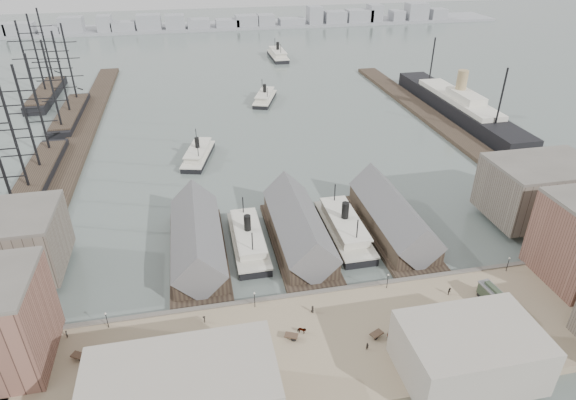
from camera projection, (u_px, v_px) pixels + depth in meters
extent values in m
plane|color=#515E5A|center=(314.00, 284.00, 112.62)|extent=(900.00, 900.00, 0.00)
cube|color=#8B795D|center=(340.00, 344.00, 95.11)|extent=(180.00, 30.00, 2.00)
cube|color=#59544C|center=(320.00, 295.00, 107.63)|extent=(180.00, 1.20, 2.30)
cube|color=#2D231C|center=(78.00, 142.00, 185.22)|extent=(10.00, 220.00, 1.60)
cube|color=#2D231C|center=(440.00, 123.00, 202.73)|extent=(10.00, 180.00, 1.60)
cube|color=#2D231C|center=(199.00, 256.00, 121.31)|extent=(14.00, 42.00, 1.20)
cube|color=#2D231C|center=(197.00, 243.00, 120.63)|extent=(12.00, 36.00, 5.00)
cube|color=#59595B|center=(196.00, 235.00, 119.35)|extent=(12.60, 37.00, 12.60)
cube|color=#2D231C|center=(299.00, 244.00, 125.94)|extent=(14.00, 42.00, 1.20)
cube|color=#2D231C|center=(298.00, 232.00, 125.26)|extent=(12.00, 36.00, 5.00)
cube|color=#59595B|center=(298.00, 223.00, 123.98)|extent=(12.60, 37.00, 12.60)
cube|color=#2D231C|center=(392.00, 232.00, 130.58)|extent=(14.00, 42.00, 1.20)
cube|color=#2D231C|center=(392.00, 221.00, 129.90)|extent=(12.00, 36.00, 5.00)
cube|color=#59595B|center=(393.00, 213.00, 128.61)|extent=(12.60, 37.00, 12.60)
cube|color=#60564C|center=(2.00, 244.00, 111.02)|extent=(26.00, 20.00, 14.00)
cube|color=#60564C|center=(540.00, 190.00, 132.82)|extent=(28.00, 20.00, 15.00)
cube|color=gray|center=(469.00, 352.00, 85.49)|extent=(24.00, 16.00, 10.00)
cube|color=gray|center=(183.00, 397.00, 76.09)|extent=(30.00, 16.00, 12.00)
cylinder|color=black|center=(107.00, 321.00, 96.77)|extent=(0.16, 0.16, 3.60)
sphere|color=silver|center=(105.00, 314.00, 95.83)|extent=(0.44, 0.44, 0.44)
cylinder|color=black|center=(255.00, 300.00, 102.11)|extent=(0.16, 0.16, 3.60)
sphere|color=silver|center=(254.00, 293.00, 101.18)|extent=(0.44, 0.44, 0.44)
cylinder|color=black|center=(387.00, 282.00, 107.46)|extent=(0.16, 0.16, 3.60)
sphere|color=silver|center=(388.00, 275.00, 106.52)|extent=(0.44, 0.44, 0.44)
cylinder|color=black|center=(508.00, 265.00, 112.81)|extent=(0.16, 0.16, 3.60)
sphere|color=silver|center=(510.00, 258.00, 111.87)|extent=(0.44, 0.44, 0.44)
cube|color=gray|center=(212.00, 26.00, 401.51)|extent=(500.00, 40.00, 2.00)
cube|color=gray|center=(20.00, 30.00, 365.08)|extent=(20.65, 14.00, 10.28)
cube|color=gray|center=(51.00, 31.00, 369.68)|extent=(14.71, 14.00, 7.23)
cube|color=gray|center=(72.00, 26.00, 370.97)|extent=(17.63, 14.00, 13.23)
cube|color=gray|center=(105.00, 24.00, 375.25)|extent=(10.74, 14.00, 13.58)
cube|color=gray|center=(123.00, 27.00, 378.90)|extent=(18.06, 14.00, 8.64)
cube|color=gray|center=(149.00, 23.00, 381.31)|extent=(18.55, 14.00, 13.29)
cube|color=gray|center=(175.00, 23.00, 385.11)|extent=(15.33, 14.00, 12.47)
cube|color=gray|center=(199.00, 24.00, 389.32)|extent=(17.56, 14.00, 8.72)
cube|color=gray|center=(227.00, 24.00, 393.73)|extent=(18.76, 14.00, 7.63)
cube|color=gray|center=(246.00, 22.00, 395.90)|extent=(17.61, 14.00, 10.35)
cube|color=gray|center=(266.00, 21.00, 398.79)|extent=(13.38, 14.00, 10.30)
cube|color=gray|center=(291.00, 22.00, 403.51)|extent=(20.73, 14.00, 6.75)
cube|color=gray|center=(315.00, 16.00, 404.92)|extent=(11.51, 14.00, 15.57)
cube|color=gray|center=(335.00, 18.00, 409.15)|extent=(18.17, 14.00, 11.26)
cube|color=gray|center=(359.00, 17.00, 412.88)|extent=(21.81, 14.00, 11.83)
cube|color=gray|center=(374.00, 14.00, 414.45)|extent=(11.12, 14.00, 15.50)
cube|color=gray|center=(397.00, 16.00, 419.41)|extent=(10.90, 14.00, 10.29)
cube|color=gray|center=(416.00, 12.00, 421.32)|extent=(17.95, 14.00, 15.72)
cube|color=gray|center=(437.00, 15.00, 426.17)|extent=(14.21, 14.00, 10.51)
cube|color=black|center=(248.00, 243.00, 125.58)|extent=(7.91, 27.67, 1.78)
cube|color=silver|center=(248.00, 239.00, 124.94)|extent=(8.30, 27.67, 0.49)
cube|color=silver|center=(248.00, 235.00, 124.26)|extent=(6.42, 19.76, 2.17)
cube|color=silver|center=(248.00, 230.00, 123.58)|extent=(6.92, 21.74, 0.40)
cylinder|color=black|center=(247.00, 223.00, 122.50)|extent=(1.78, 1.78, 4.45)
cylinder|color=black|center=(243.00, 207.00, 130.17)|extent=(0.30, 0.30, 5.93)
cylinder|color=black|center=(252.00, 243.00, 115.03)|extent=(0.30, 0.30, 5.93)
cube|color=black|center=(344.00, 232.00, 130.07)|extent=(8.54, 29.90, 1.92)
cube|color=silver|center=(344.00, 228.00, 129.39)|extent=(8.97, 29.90, 0.53)
cube|color=silver|center=(344.00, 223.00, 128.65)|extent=(6.94, 21.35, 2.35)
cube|color=silver|center=(345.00, 218.00, 127.91)|extent=(7.47, 23.49, 0.43)
cylinder|color=black|center=(345.00, 211.00, 126.75)|extent=(1.92, 1.92, 4.80)
cylinder|color=black|center=(335.00, 194.00, 135.03)|extent=(0.32, 0.32, 6.41)
cylinder|color=black|center=(357.00, 231.00, 118.68)|extent=(0.32, 0.32, 6.41)
cube|color=black|center=(199.00, 157.00, 172.98)|extent=(13.26, 25.60, 1.58)
cube|color=silver|center=(198.00, 154.00, 172.41)|extent=(13.60, 25.69, 0.44)
cube|color=silver|center=(198.00, 151.00, 171.81)|extent=(10.14, 18.47, 1.93)
cube|color=silver|center=(198.00, 148.00, 171.20)|extent=(11.02, 20.28, 0.35)
cylinder|color=black|center=(197.00, 143.00, 170.24)|extent=(1.58, 1.58, 3.96)
cylinder|color=black|center=(196.00, 135.00, 177.06)|extent=(0.26, 0.26, 5.27)
cylinder|color=black|center=(198.00, 152.00, 163.60)|extent=(0.26, 0.26, 5.27)
cube|color=black|center=(265.00, 100.00, 230.36)|extent=(15.14, 25.67, 1.59)
cube|color=silver|center=(265.00, 98.00, 229.79)|extent=(15.47, 25.79, 0.44)
cube|color=silver|center=(265.00, 95.00, 229.18)|extent=(11.46, 18.57, 1.94)
cube|color=silver|center=(265.00, 92.00, 228.57)|extent=(12.49, 20.38, 0.35)
cylinder|color=black|center=(265.00, 88.00, 227.61)|extent=(1.59, 1.59, 3.98)
cylinder|color=black|center=(262.00, 84.00, 234.46)|extent=(0.27, 0.27, 5.30)
cylinder|color=black|center=(267.00, 94.00, 220.93)|extent=(0.27, 0.27, 5.30)
cube|color=black|center=(278.00, 57.00, 305.72)|extent=(8.78, 30.30, 1.95)
cube|color=silver|center=(278.00, 55.00, 305.03)|extent=(9.21, 30.30, 0.54)
cube|color=silver|center=(278.00, 52.00, 304.28)|extent=(7.12, 21.65, 2.38)
cube|color=silver|center=(278.00, 50.00, 303.53)|extent=(7.67, 23.81, 0.43)
cylinder|color=black|center=(278.00, 46.00, 302.36)|extent=(1.95, 1.95, 4.86)
cylinder|color=black|center=(275.00, 43.00, 310.75)|extent=(0.32, 0.32, 6.49)
cylinder|color=black|center=(281.00, 50.00, 294.19)|extent=(0.32, 0.32, 6.49)
cube|color=black|center=(36.00, 181.00, 154.25)|extent=(9.08, 62.54, 3.63)
cube|color=#2D231C|center=(35.00, 175.00, 153.20)|extent=(8.57, 56.29, 0.61)
cylinder|color=black|center=(14.00, 136.00, 138.97)|extent=(0.81, 0.81, 34.30)
cylinder|color=black|center=(27.00, 119.00, 151.39)|extent=(0.81, 0.81, 34.30)
cylinder|color=black|center=(38.00, 105.00, 163.81)|extent=(0.81, 0.81, 34.30)
cube|color=black|center=(71.00, 115.00, 208.67)|extent=(8.99, 51.92, 3.59)
cube|color=#2D231C|center=(70.00, 110.00, 207.64)|extent=(8.49, 46.73, 0.60)
cylinder|color=black|center=(52.00, 86.00, 184.23)|extent=(0.80, 0.80, 33.95)
cylinder|color=black|center=(61.00, 73.00, 199.70)|extent=(0.80, 0.80, 33.95)
cylinder|color=black|center=(69.00, 63.00, 215.17)|extent=(0.80, 0.80, 33.95)
cube|color=black|center=(47.00, 94.00, 234.36)|extent=(9.50, 52.78, 3.80)
cube|color=#2D231C|center=(46.00, 90.00, 233.27)|extent=(8.97, 47.50, 0.63)
cylinder|color=black|center=(26.00, 64.00, 209.16)|extent=(0.84, 0.84, 35.89)
cylinder|color=black|center=(36.00, 54.00, 224.88)|extent=(0.84, 0.84, 35.89)
cylinder|color=black|center=(45.00, 46.00, 240.60)|extent=(0.84, 0.84, 35.89)
cube|color=black|center=(457.00, 107.00, 213.90)|extent=(13.34, 97.50, 6.16)
cube|color=silver|center=(459.00, 98.00, 211.87)|extent=(11.29, 56.45, 2.05)
cube|color=silver|center=(466.00, 96.00, 206.24)|extent=(8.21, 20.53, 3.08)
cylinder|color=tan|center=(462.00, 82.00, 208.32)|extent=(4.52, 4.52, 10.26)
cube|color=black|center=(496.00, 307.00, 102.44)|extent=(3.40, 9.70, 0.80)
cube|color=#2C3929|center=(497.00, 300.00, 101.60)|extent=(3.55, 10.20, 2.60)
cube|color=#59595B|center=(499.00, 295.00, 100.88)|extent=(3.79, 10.62, 0.30)
imported|color=black|center=(92.00, 349.00, 91.62)|extent=(1.79, 1.73, 1.50)
cube|color=#3F2D21|center=(78.00, 356.00, 90.02)|extent=(3.00, 2.62, 0.25)
cylinder|color=black|center=(80.00, 359.00, 89.74)|extent=(0.99, 0.63, 1.10)
cylinder|color=black|center=(77.00, 355.00, 90.64)|extent=(0.99, 0.63, 1.10)
imported|color=black|center=(302.00, 331.00, 95.81)|extent=(2.06, 1.56, 1.59)
cube|color=#3F2D21|center=(291.00, 336.00, 94.42)|extent=(2.99, 2.44, 0.25)
cylinder|color=black|center=(293.00, 339.00, 94.10)|extent=(1.03, 0.53, 1.10)
cylinder|color=black|center=(289.00, 335.00, 95.08)|extent=(1.03, 0.53, 1.10)
imported|color=black|center=(390.00, 336.00, 94.37)|extent=(1.95, 2.06, 1.64)
cube|color=#3F2D21|center=(377.00, 334.00, 94.85)|extent=(2.99, 2.46, 0.25)
cylinder|color=black|center=(376.00, 338.00, 94.43)|extent=(1.03, 0.54, 1.10)
cylinder|color=black|center=(377.00, 333.00, 95.61)|extent=(1.03, 0.54, 1.10)
imported|color=black|center=(66.00, 334.00, 94.84)|extent=(0.51, 0.67, 1.75)
imported|color=black|center=(126.00, 387.00, 84.08)|extent=(0.91, 0.79, 1.59)
imported|color=black|center=(204.00, 319.00, 98.58)|extent=(0.77, 1.11, 1.57)
imported|color=black|center=(237.00, 367.00, 87.86)|extent=(0.97, 0.88, 1.59)
imported|color=black|center=(312.00, 309.00, 101.08)|extent=(0.81, 0.98, 1.71)
imported|color=black|center=(367.00, 346.00, 92.11)|extent=(0.69, 0.57, 1.69)
imported|color=black|center=(450.00, 291.00, 106.05)|extent=(1.06, 1.09, 1.78)
imported|color=black|center=(485.00, 330.00, 95.95)|extent=(1.19, 0.79, 1.71)
imported|color=black|center=(496.00, 293.00, 105.53)|extent=(0.71, 1.14, 1.81)
imported|color=black|center=(262.00, 357.00, 89.90)|extent=(0.74, 0.70, 1.65)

